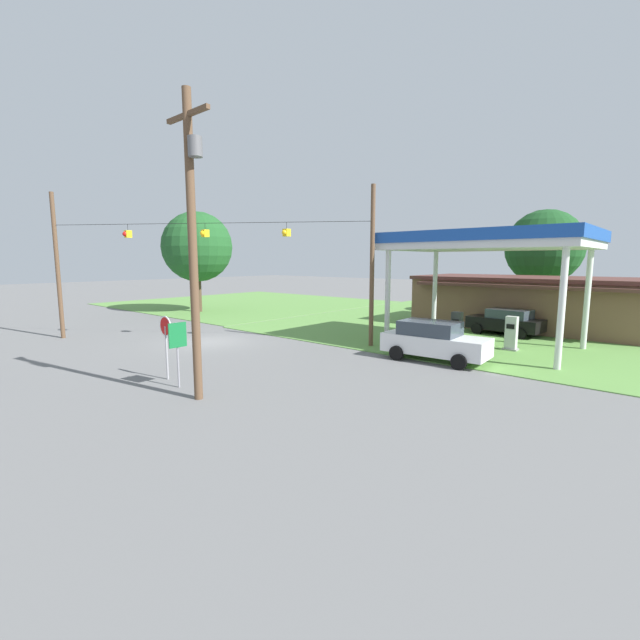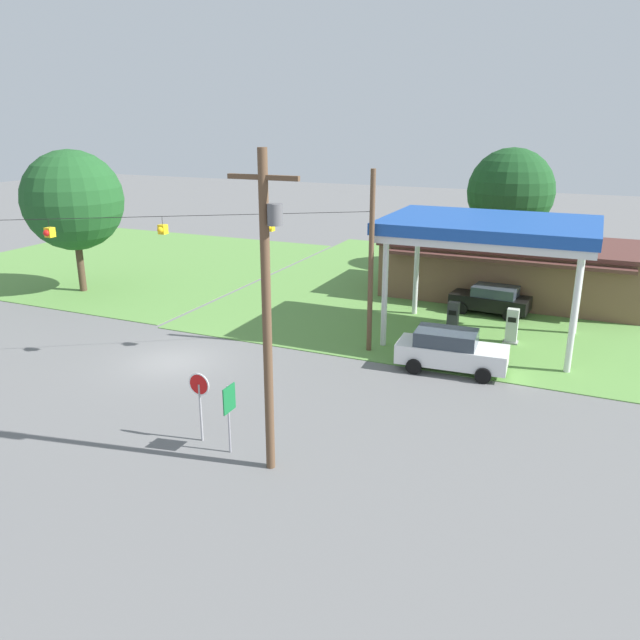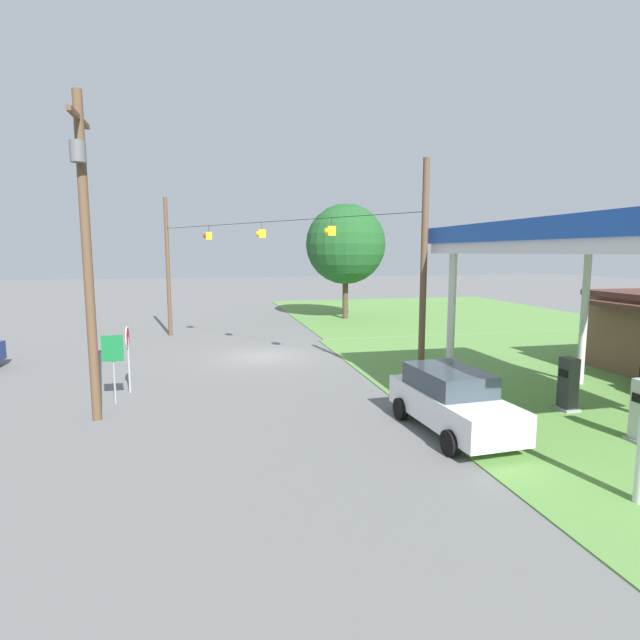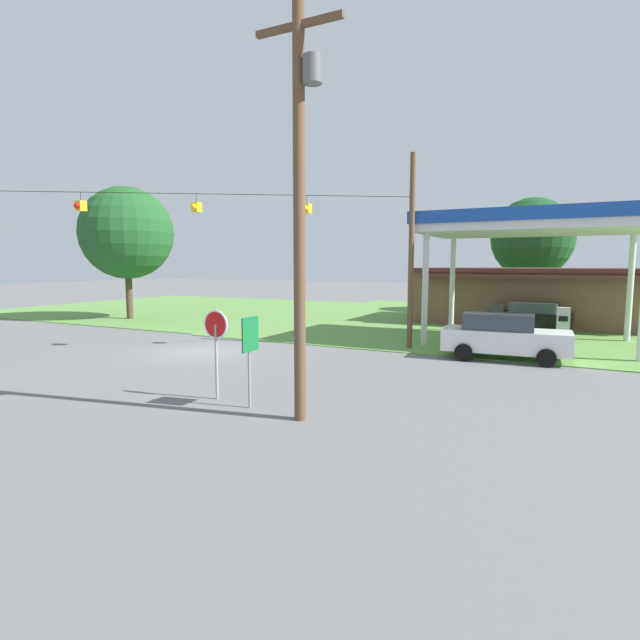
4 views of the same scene
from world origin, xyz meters
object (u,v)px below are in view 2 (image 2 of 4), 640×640
object	(u,v)px
tree_behind_station	(511,192)
tree_west_verge	(73,200)
gas_station_store	(511,269)
fuel_pump_far	(512,327)
car_at_pumps_rear	(491,299)
car_at_pumps_front	(450,350)
utility_pole_main	(268,301)
stop_sign_roadside	(199,392)
route_sign	(229,406)
gas_station_canopy	(490,230)
fuel_pump_near	(453,320)

from	to	relation	value
tree_behind_station	tree_west_verge	distance (m)	29.39
gas_station_store	tree_west_verge	xyz separation A→B (m)	(-25.26, -9.82, 4.03)
fuel_pump_far	car_at_pumps_rear	size ratio (longest dim) A/B	0.40
car_at_pumps_front	car_at_pumps_rear	world-z (taller)	car_at_pumps_front
utility_pole_main	tree_west_verge	xyz separation A→B (m)	(-21.19, 14.00, 0.29)
tree_behind_station	stop_sign_roadside	bearing A→B (deg)	-100.64
fuel_pump_far	route_sign	world-z (taller)	route_sign
car_at_pumps_front	utility_pole_main	world-z (taller)	utility_pole_main
gas_station_canopy	route_sign	xyz separation A→B (m)	(-5.59, -14.68, -3.82)
car_at_pumps_rear	tree_behind_station	world-z (taller)	tree_behind_station
gas_station_store	tree_behind_station	bearing A→B (deg)	100.54
fuel_pump_near	stop_sign_roadside	size ratio (longest dim) A/B	0.71
gas_station_canopy	tree_west_verge	bearing A→B (deg)	-177.84
car_at_pumps_rear	stop_sign_roadside	distance (m)	20.17
car_at_pumps_rear	utility_pole_main	bearing A→B (deg)	85.14
fuel_pump_far	utility_pole_main	bearing A→B (deg)	-109.74
fuel_pump_near	stop_sign_roadside	distance (m)	15.42
gas_station_store	utility_pole_main	distance (m)	24.45
fuel_pump_near	fuel_pump_far	distance (m)	2.91
car_at_pumps_front	gas_station_store	bearing A→B (deg)	83.53
fuel_pump_far	route_sign	distance (m)	16.30
route_sign	tree_west_verge	bearing A→B (deg)	144.87
fuel_pump_near	car_at_pumps_front	distance (m)	4.74
fuel_pump_near	tree_behind_station	size ratio (longest dim) A/B	0.20
gas_station_canopy	tree_west_verge	xyz separation A→B (m)	(-25.10, -0.95, 0.26)
tree_behind_station	car_at_pumps_rear	bearing A→B (deg)	-85.48
gas_station_canopy	tree_behind_station	distance (m)	16.19
gas_station_store	car_at_pumps_rear	world-z (taller)	gas_station_store
fuel_pump_far	tree_behind_station	xyz separation A→B (m)	(-2.64, 16.15, 4.83)
gas_station_store	fuel_pump_near	world-z (taller)	gas_station_store
car_at_pumps_front	tree_west_verge	world-z (taller)	tree_west_verge
tree_west_verge	stop_sign_roadside	bearing A→B (deg)	-36.47
gas_station_store	car_at_pumps_rear	xyz separation A→B (m)	(-0.44, -4.23, -0.90)
route_sign	tree_behind_station	size ratio (longest dim) A/B	0.27
car_at_pumps_front	tree_behind_station	distance (m)	21.34
fuel_pump_near	tree_behind_station	bearing A→B (deg)	89.07
tree_behind_station	tree_west_verge	world-z (taller)	tree_west_verge
fuel_pump_far	car_at_pumps_front	bearing A→B (deg)	-113.29
car_at_pumps_front	route_sign	xyz separation A→B (m)	(-5.04, -10.03, 0.77)
fuel_pump_far	route_sign	xyz separation A→B (m)	(-7.04, -14.68, 0.86)
gas_station_store	utility_pole_main	world-z (taller)	utility_pole_main
fuel_pump_far	car_at_pumps_front	xyz separation A→B (m)	(-2.00, -4.65, 0.10)
fuel_pump_far	car_at_pumps_rear	distance (m)	4.96
gas_station_store	fuel_pump_far	world-z (taller)	gas_station_store
car_at_pumps_front	route_sign	bearing A→B (deg)	-120.13
fuel_pump_near	stop_sign_roadside	xyz separation A→B (m)	(-5.47, -14.38, 0.96)
car_at_pumps_front	tree_west_verge	size ratio (longest dim) A/B	0.55
gas_station_canopy	fuel_pump_far	xyz separation A→B (m)	(1.45, -0.00, -4.68)
fuel_pump_near	fuel_pump_far	bearing A→B (deg)	0.00
gas_station_store	route_sign	bearing A→B (deg)	-103.72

